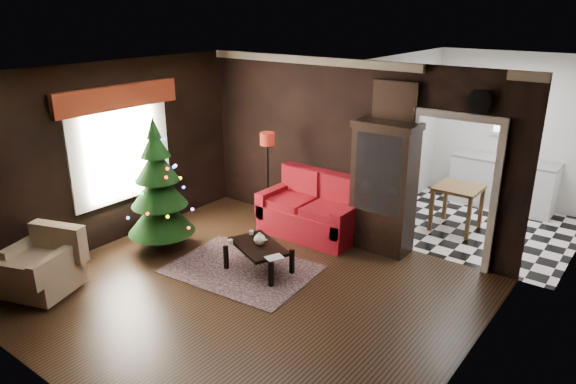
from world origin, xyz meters
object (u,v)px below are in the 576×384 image
Objects in this scene: christmas_tree at (158,185)px; curio_cabinet at (383,190)px; armchair at (40,261)px; kitchen_table at (456,208)px; loveseat at (311,206)px; teapot at (260,239)px; coffee_table at (259,258)px; floor_lamp at (268,178)px; wall_clock at (480,101)px.

curio_cabinet is at bearing 37.89° from christmas_tree.
armchair is 6.35m from kitchen_table.
kitchen_table is (1.80, 1.65, -0.12)m from loveseat.
teapot is (1.86, 2.16, 0.04)m from armchair.
loveseat is at bearing 95.54° from coffee_table.
teapot is at bearing 12.09° from christmas_tree.
armchair is at bearing -96.80° from christmas_tree.
curio_cabinet is at bearing 8.66° from floor_lamp.
christmas_tree is 10.37× the size of teapot.
armchair reaches higher than coffee_table.
floor_lamp is at bearing -174.37° from loveseat.
coffee_table is (-1.00, -1.72, -0.74)m from curio_cabinet.
floor_lamp is at bearing 124.69° from coffee_table.
curio_cabinet is at bearing 59.65° from coffee_table.
coffee_table is at bearing 29.97° from armchair.
loveseat is 1.49m from teapot.
armchair is (-2.86, -3.86, -0.49)m from curio_cabinet.
christmas_tree reaches higher than floor_lamp.
loveseat is at bearing -170.34° from wall_clock.
wall_clock is (3.18, 0.48, 1.55)m from floor_lamp.
wall_clock is (2.20, 1.90, 2.17)m from coffee_table.
armchair is (-1.71, -3.64, -0.04)m from loveseat.
loveseat reaches higher than armchair.
wall_clock reaches higher than kitchen_table.
christmas_tree reaches higher than coffee_table.
armchair reaches higher than teapot.
armchair is 4.49× the size of teapot.
kitchen_table is at bearing 33.33° from floor_lamp.
loveseat is 4.02m from armchair.
christmas_tree is 2.55× the size of kitchen_table.
loveseat is 0.89× the size of curio_cabinet.
loveseat is at bearing -137.49° from kitchen_table.
christmas_tree reaches higher than kitchen_table.
kitchen_table is at bearing 37.24° from armchair.
armchair is at bearing -103.78° from floor_lamp.
floor_lamp is 1.75m from teapot.
christmas_tree is at bearing -129.09° from loveseat.
christmas_tree is at bearing -133.36° from kitchen_table.
kitchen_table is at bearing 46.64° from christmas_tree.
wall_clock is 2.43m from kitchen_table.
curio_cabinet is 1.67m from kitchen_table.
floor_lamp is at bearing 125.28° from teapot.
kitchen_table is (3.29, 3.49, -0.68)m from christmas_tree.
coffee_table is 1.19× the size of kitchen_table.
kitchen_table is at bearing 65.56° from curio_cabinet.
floor_lamp reaches higher than loveseat.
wall_clock is 0.43× the size of kitchen_table.
kitchen_table is at bearing 42.51° from loveseat.
wall_clock is at bearing 8.53° from curio_cabinet.
floor_lamp reaches higher than coffee_table.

